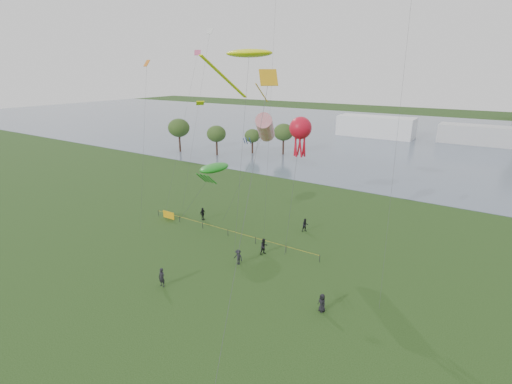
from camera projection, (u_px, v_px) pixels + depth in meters
The scene contains 18 objects.
ground_plane at pixel (190, 317), 30.18m from camera, with size 400.00×400.00×0.00m, color #193310.
lake at pixel (420, 138), 109.99m from camera, with size 400.00×120.00×0.08m, color slate.
pavilion_left at pixel (376, 127), 111.24m from camera, with size 22.00×8.00×6.00m, color white.
pavilion_right at pixel (475, 135), 100.41m from camera, with size 18.00×7.00×5.00m, color silver.
trees at pixel (225, 132), 87.72m from camera, with size 27.66×16.03×8.10m.
fence at pixel (190, 221), 48.02m from camera, with size 24.07×0.07×1.05m.
spectator_a at pixel (264, 246), 40.32m from camera, with size 0.88×0.69×1.81m, color black.
spectator_b at pixel (238, 257), 38.19m from camera, with size 1.07×0.61×1.65m, color black.
spectator_c at pixel (203, 214), 49.61m from camera, with size 1.01×0.42×1.72m, color black.
spectator_d at pixel (322, 303), 30.72m from camera, with size 0.79×0.51×1.61m, color black.
spectator_f at pixel (162, 277), 34.26m from camera, with size 0.67×0.44×1.84m, color black.
spectator_g at pixel (305, 225), 45.99m from camera, with size 0.82×0.64×1.69m, color black.
kite_stingray at pixel (248, 54), 38.41m from camera, with size 5.40×10.16×21.25m.
kite_windsock at pixel (265, 128), 44.62m from camera, with size 7.25×5.27×14.57m.
kite_creature at pixel (214, 168), 45.93m from camera, with size 6.24×4.87×8.10m.
kite_octopus at pixel (300, 129), 37.08m from camera, with size 2.25×2.72×14.78m.
kite_delta at pixel (265, 96), 25.79m from camera, with size 3.14×11.05×19.24m.
small_kites at pixel (266, 29), 39.76m from camera, with size 42.15×15.06×11.31m.
Camera 1 is at (18.35, -18.46, 19.17)m, focal length 26.00 mm.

